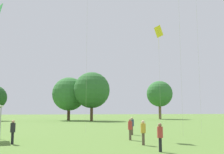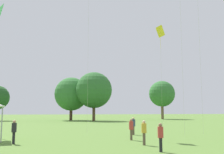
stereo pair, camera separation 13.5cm
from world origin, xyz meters
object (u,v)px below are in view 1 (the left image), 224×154
distant_tree_2 (69,94)px  distant_tree_3 (92,90)px  person_standing_0 (132,124)px  kite_6 (159,34)px  person_standing_2 (13,130)px  person_standing_4 (143,130)px  person_standing_3 (160,135)px  person_standing_6 (130,127)px  distant_tree_0 (160,94)px

distant_tree_2 → distant_tree_3: bearing=-38.2°
person_standing_0 → kite_6: kite_6 is taller
person_standing_2 → person_standing_4: 8.60m
person_standing_3 → person_standing_6: 5.75m
distant_tree_3 → person_standing_6: bearing=-92.9°
kite_6 → person_standing_0: bearing=169.5°
person_standing_0 → distant_tree_2: (-4.17, 37.22, 5.02)m
person_standing_2 → person_standing_4: size_ratio=1.00×
person_standing_4 → distant_tree_0: distant_tree_0 is taller
kite_6 → person_standing_3: bearing=-168.5°
person_standing_0 → person_standing_4: (-1.26, -7.00, -0.01)m
distant_tree_2 → distant_tree_0: bearing=11.0°
person_standing_6 → distant_tree_0: distant_tree_0 is taller
person_standing_0 → distant_tree_3: bearing=65.9°
person_standing_0 → person_standing_3: bearing=-120.4°
person_standing_3 → person_standing_4: bearing=118.3°
person_standing_6 → distant_tree_3: distant_tree_3 is taller
kite_6 → distant_tree_2: bearing=49.4°
distant_tree_2 → kite_6: bearing=-74.5°
person_standing_6 → person_standing_4: bearing=-75.8°
person_standing_6 → distant_tree_0: 50.86m
distant_tree_2 → distant_tree_3: 6.08m
kite_6 → distant_tree_3: kite_6 is taller
person_standing_0 → distant_tree_0: (19.73, 41.87, 5.66)m
kite_6 → person_standing_2: bearing=157.9°
person_standing_0 → distant_tree_3: distant_tree_3 is taller
person_standing_0 → distant_tree_2: 37.79m
distant_tree_0 → distant_tree_2: distant_tree_0 is taller
person_standing_2 → distant_tree_3: (10.16, 38.28, 5.70)m
person_standing_4 → person_standing_6: person_standing_6 is taller
person_standing_0 → person_standing_2: 10.71m
kite_6 → distant_tree_0: bearing=11.8°
person_standing_4 → distant_tree_0: bearing=161.6°
person_standing_0 → kite_6: 12.38m
person_standing_0 → kite_6: size_ratio=0.13×
distant_tree_2 → distant_tree_3: (4.75, -3.74, 0.68)m
kite_6 → distant_tree_3: bearing=42.2°
distant_tree_0 → person_standing_6: bearing=-114.6°
person_standing_3 → distant_tree_2: size_ratio=0.16×
person_standing_4 → distant_tree_2: bearing=-171.4°
person_standing_4 → person_standing_3: bearing=4.9°
person_standing_6 → person_standing_3: bearing=-76.3°
person_standing_3 → distant_tree_2: bearing=121.7°
person_standing_2 → kite_6: bearing=-13.6°
person_standing_2 → person_standing_3: size_ratio=1.03×
person_standing_2 → person_standing_4: (8.32, -2.20, -0.01)m
person_standing_2 → person_standing_6: size_ratio=0.99×
person_standing_0 → distant_tree_3: (0.58, 33.48, 5.70)m
person_standing_2 → distant_tree_0: (29.31, 46.66, 5.66)m
distant_tree_2 → person_standing_0: bearing=-83.6°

